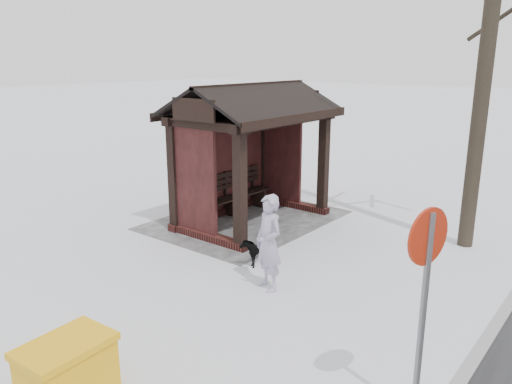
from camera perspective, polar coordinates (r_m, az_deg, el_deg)
The scene contains 7 objects.
ground at distance 11.32m, azimuth -0.35°, elevation -3.43°, with size 120.00×120.00×0.00m, color silver.
trampled_patch at distance 11.44m, azimuth -1.13°, elevation -3.20°, with size 4.20×3.20×0.02m, color gray.
bus_shelter at distance 10.93m, azimuth -1.02°, elevation 7.56°, with size 3.60×2.40×3.09m.
pedestrian at distance 7.88m, azimuth 1.46°, elevation -5.83°, with size 0.57×0.37×1.56m, color #A9A2BD.
dog at distance 9.01m, azimuth -0.09°, elevation -6.60°, with size 0.29×0.63×0.53m, color black.
grit_bin at distance 5.97m, azimuth -20.72°, elevation -18.70°, with size 0.98×0.70×0.72m.
road_sign at distance 5.09m, azimuth 18.79°, elevation -8.37°, with size 0.56×0.19×2.25m.
Camera 1 is at (8.36, 6.74, 3.59)m, focal length 35.00 mm.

